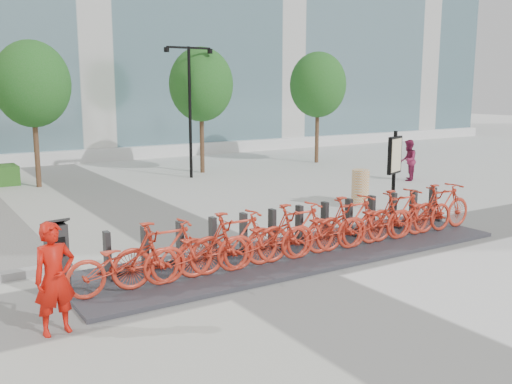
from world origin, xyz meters
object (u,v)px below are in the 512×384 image
kiosk (57,257)px  worker_red (55,278)px  pedestrian (408,160)px  bike_0 (124,262)px  construction_barrel (360,186)px  map_sign (395,159)px

kiosk → worker_red: size_ratio=0.79×
kiosk → pedestrian: (14.17, 5.45, 0.08)m
kiosk → pedestrian: bearing=13.8°
pedestrian → kiosk: bearing=-15.7°
kiosk → worker_red: bearing=-111.5°
worker_red → pedestrian: (14.55, 6.93, -0.04)m
worker_red → bike_0: bearing=27.5°
construction_barrel → map_sign: map_sign is taller
pedestrian → map_sign: bearing=2.3°
bike_0 → construction_barrel: size_ratio=1.94×
map_sign → worker_red: bearing=176.5°
bike_0 → kiosk: kiosk is taller
worker_red → pedestrian: bearing=18.7°
worker_red → pedestrian: 16.12m
kiosk → pedestrian: 15.19m
worker_red → construction_barrel: (10.14, 4.74, -0.31)m
kiosk → construction_barrel: size_ratio=1.26×
worker_red → pedestrian: worker_red is taller
construction_barrel → kiosk: bearing=-161.5°
bike_0 → construction_barrel: 9.61m
worker_red → map_sign: map_sign is taller
bike_0 → pedestrian: bearing=-65.5°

